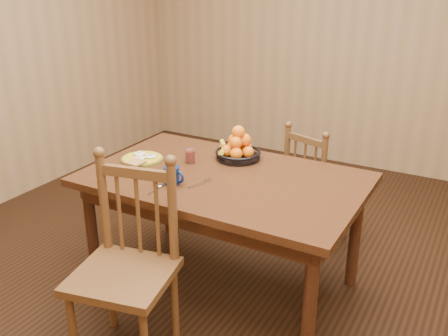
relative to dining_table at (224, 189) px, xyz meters
The scene contains 10 objects.
room 0.68m from the dining_table, ahead, with size 4.52×5.02×2.72m.
dining_table is the anchor object (origin of this frame).
chair_far 0.93m from the dining_table, 72.23° to the left, with size 0.49×0.48×0.87m.
chair_near 0.77m from the dining_table, 100.64° to the right, with size 0.55×0.53×1.03m.
breakfast_plate 0.59m from the dining_table, behind, with size 0.26×0.29×0.04m.
fork 0.19m from the dining_table, 108.89° to the right, with size 0.06×0.18×0.00m.
spoon 0.41m from the dining_table, 125.53° to the right, with size 0.04×0.16×0.01m.
coffee_mug 0.34m from the dining_table, 129.58° to the right, with size 0.13×0.09×0.10m.
juice_glass 0.33m from the dining_table, 163.03° to the left, with size 0.06×0.06×0.09m.
fruit_bowl 0.33m from the dining_table, 102.65° to the left, with size 0.32×0.29×0.22m.
Camera 1 is at (1.31, -2.34, 1.87)m, focal length 40.00 mm.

